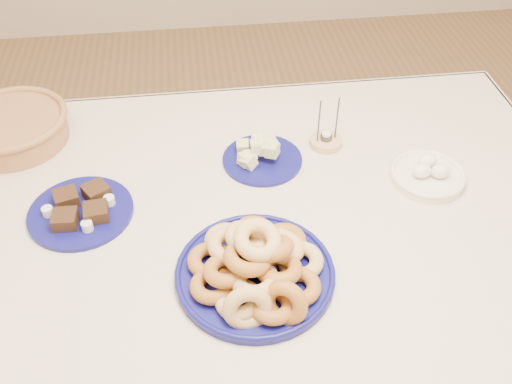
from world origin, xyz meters
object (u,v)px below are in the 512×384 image
at_px(melon_plate, 260,155).
at_px(candle_holder, 326,141).
at_px(donut_platter, 256,267).
at_px(wicker_basket, 12,127).
at_px(dining_table, 254,237).
at_px(brownie_plate, 81,210).
at_px(egg_bowl, 428,174).

xyz_separation_m(melon_plate, candle_holder, (0.19, 0.05, -0.01)).
bearing_deg(donut_platter, wicker_basket, 136.41).
xyz_separation_m(dining_table, candle_holder, (0.23, 0.23, 0.12)).
distance_m(melon_plate, brownie_plate, 0.49).
bearing_deg(brownie_plate, candle_holder, 16.58).
distance_m(donut_platter, melon_plate, 0.41).
xyz_separation_m(candle_holder, egg_bowl, (0.23, -0.18, 0.01)).
xyz_separation_m(brownie_plate, wicker_basket, (-0.22, 0.33, 0.03)).
distance_m(wicker_basket, egg_bowl, 1.15).
bearing_deg(candle_holder, wicker_basket, 171.25).
bearing_deg(brownie_plate, melon_plate, 17.54).
distance_m(donut_platter, wicker_basket, 0.85).
bearing_deg(dining_table, candle_holder, 44.25).
height_order(brownie_plate, egg_bowl, egg_bowl).
bearing_deg(egg_bowl, donut_platter, -150.93).
bearing_deg(brownie_plate, egg_bowl, 0.90).
distance_m(donut_platter, brownie_plate, 0.48).
xyz_separation_m(dining_table, wicker_basket, (-0.64, 0.36, 0.15)).
relative_size(dining_table, donut_platter, 4.37).
height_order(wicker_basket, egg_bowl, wicker_basket).
distance_m(dining_table, egg_bowl, 0.48).
bearing_deg(egg_bowl, melon_plate, 162.55).
relative_size(brownie_plate, candle_holder, 2.16).
height_order(melon_plate, candle_holder, candle_holder).
relative_size(brownie_plate, egg_bowl, 1.59).
distance_m(dining_table, wicker_basket, 0.75).
xyz_separation_m(melon_plate, egg_bowl, (0.42, -0.13, -0.00)).
relative_size(dining_table, wicker_basket, 4.25).
bearing_deg(melon_plate, dining_table, -103.03).
height_order(donut_platter, egg_bowl, donut_platter).
height_order(dining_table, wicker_basket, wicker_basket).
relative_size(melon_plate, wicker_basket, 0.62).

